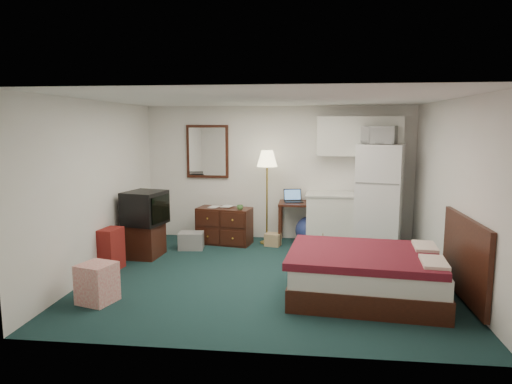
# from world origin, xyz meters

# --- Properties ---
(floor) EXTENTS (5.00, 4.50, 0.01)m
(floor) POSITION_xyz_m (0.00, 0.00, 0.00)
(floor) COLOR black
(floor) RESTS_ON ground
(ceiling) EXTENTS (5.00, 4.50, 0.01)m
(ceiling) POSITION_xyz_m (0.00, 0.00, 2.50)
(ceiling) COLOR white
(ceiling) RESTS_ON walls
(walls) EXTENTS (5.01, 4.51, 2.50)m
(walls) POSITION_xyz_m (0.00, 0.00, 1.25)
(walls) COLOR white
(walls) RESTS_ON floor
(mirror) EXTENTS (0.80, 0.06, 1.00)m
(mirror) POSITION_xyz_m (-1.35, 2.22, 1.65)
(mirror) COLOR white
(mirror) RESTS_ON walls
(upper_cabinets) EXTENTS (1.50, 0.35, 0.70)m
(upper_cabinets) POSITION_xyz_m (1.45, 2.08, 1.95)
(upper_cabinets) COLOR white
(upper_cabinets) RESTS_ON walls
(headboard) EXTENTS (0.06, 1.56, 1.00)m
(headboard) POSITION_xyz_m (2.46, -0.69, 0.55)
(headboard) COLOR black
(headboard) RESTS_ON walls
(dresser) EXTENTS (1.03, 0.61, 0.66)m
(dresser) POSITION_xyz_m (-0.95, 1.72, 0.33)
(dresser) COLOR black
(dresser) RESTS_ON floor
(floor_lamp) EXTENTS (0.43, 0.43, 1.70)m
(floor_lamp) POSITION_xyz_m (-0.18, 1.83, 0.85)
(floor_lamp) COLOR #B5912C
(floor_lamp) RESTS_ON floor
(desk) EXTENTS (0.60, 0.60, 0.75)m
(desk) POSITION_xyz_m (0.33, 1.93, 0.38)
(desk) COLOR black
(desk) RESTS_ON floor
(exercise_ball) EXTENTS (0.55, 0.55, 0.49)m
(exercise_ball) POSITION_xyz_m (0.59, 1.89, 0.25)
(exercise_ball) COLOR navy
(exercise_ball) RESTS_ON floor
(kitchen_counter) EXTENTS (0.85, 0.66, 0.90)m
(kitchen_counter) POSITION_xyz_m (0.96, 1.91, 0.45)
(kitchen_counter) COLOR white
(kitchen_counter) RESTS_ON floor
(fridge) EXTENTS (0.92, 0.92, 1.82)m
(fridge) POSITION_xyz_m (1.80, 1.81, 0.91)
(fridge) COLOR white
(fridge) RESTS_ON floor
(bed) EXTENTS (1.96, 1.60, 0.58)m
(bed) POSITION_xyz_m (1.29, -0.69, 0.29)
(bed) COLOR #530F1A
(bed) RESTS_ON floor
(tv_stand) EXTENTS (0.60, 0.65, 0.55)m
(tv_stand) POSITION_xyz_m (-2.13, 0.76, 0.28)
(tv_stand) COLOR black
(tv_stand) RESTS_ON floor
(suitcase) EXTENTS (0.30, 0.42, 0.63)m
(suitcase) POSITION_xyz_m (-2.35, 0.03, 0.31)
(suitcase) COLOR maroon
(suitcase) RESTS_ON floor
(retail_box) EXTENTS (0.48, 0.48, 0.49)m
(retail_box) POSITION_xyz_m (-1.98, -1.22, 0.24)
(retail_box) COLOR silver
(retail_box) RESTS_ON floor
(file_bin) EXTENTS (0.46, 0.36, 0.30)m
(file_bin) POSITION_xyz_m (-1.46, 1.28, 0.15)
(file_bin) COLOR gray
(file_bin) RESTS_ON floor
(cardboard_box_a) EXTENTS (0.31, 0.28, 0.22)m
(cardboard_box_a) POSITION_xyz_m (-0.06, 1.66, 0.11)
(cardboard_box_a) COLOR #937A5C
(cardboard_box_a) RESTS_ON floor
(cardboard_box_b) EXTENTS (0.26, 0.30, 0.26)m
(cardboard_box_b) POSITION_xyz_m (0.75, 1.75, 0.13)
(cardboard_box_b) COLOR #937A5C
(cardboard_box_b) RESTS_ON floor
(laptop) EXTENTS (0.38, 0.33, 0.22)m
(laptop) POSITION_xyz_m (0.30, 1.92, 0.87)
(laptop) COLOR black
(laptop) RESTS_ON desk
(crt_tv) EXTENTS (0.71, 0.74, 0.54)m
(crt_tv) POSITION_xyz_m (-2.07, 0.72, 0.82)
(crt_tv) COLOR black
(crt_tv) RESTS_ON tv_stand
(microwave) EXTENTS (0.64, 0.48, 0.39)m
(microwave) POSITION_xyz_m (1.77, 1.83, 2.02)
(microwave) COLOR white
(microwave) RESTS_ON fridge
(book_a) EXTENTS (0.17, 0.05, 0.23)m
(book_a) POSITION_xyz_m (-1.22, 1.75, 0.78)
(book_a) COLOR #937A5C
(book_a) RESTS_ON dresser
(book_b) EXTENTS (0.18, 0.08, 0.24)m
(book_b) POSITION_xyz_m (-0.99, 1.83, 0.78)
(book_b) COLOR #937A5C
(book_b) RESTS_ON dresser
(mug) EXTENTS (0.14, 0.13, 0.11)m
(mug) POSITION_xyz_m (-0.63, 1.54, 0.72)
(mug) COLOR #4B7B3B
(mug) RESTS_ON dresser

